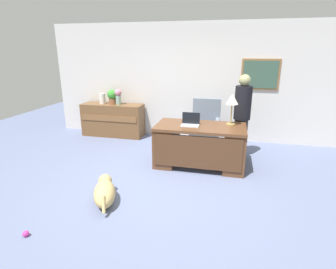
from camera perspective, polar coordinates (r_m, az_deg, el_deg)
The scene contains 13 objects.
ground_plane at distance 4.45m, azimuth -0.30°, elevation -10.45°, with size 12.00×12.00×0.00m, color slate.
back_wall at distance 6.52m, azimuth 5.31°, elevation 10.97°, with size 7.00×0.16×2.70m.
desk at distance 4.98m, azimuth 6.71°, elevation -2.17°, with size 1.61×0.83×0.78m.
credenza at distance 6.92m, azimuth -11.55°, elevation 3.05°, with size 1.52×0.50×0.80m.
armchair at distance 5.93m, azimuth 7.89°, elevation 1.65°, with size 0.60×0.59×1.08m.
person_standing at distance 5.46m, azimuth 15.36°, elevation 3.80°, with size 0.32×0.32×1.65m.
dog_lying at distance 4.01m, azimuth -13.26°, elevation -11.73°, with size 0.53×0.76×0.30m.
laptop at distance 4.88m, azimuth 4.78°, elevation 2.60°, with size 0.32×0.22×0.22m.
desk_lamp at distance 4.94m, azimuth 13.43°, elevation 6.90°, with size 0.22×0.22×0.56m.
vase_with_flowers at distance 6.72m, azimuth -10.50°, elevation 8.04°, with size 0.17×0.17×0.38m.
vase_empty at distance 6.92m, azimuth -13.71°, elevation 7.40°, with size 0.15×0.15×0.26m, color silver.
potted_plant at distance 6.79m, azimuth -11.69°, elevation 7.96°, with size 0.24×0.24×0.36m.
dog_toy_ball at distance 3.73m, azimuth -27.88°, elevation -18.07°, with size 0.07×0.07×0.07m, color #D8338C.
Camera 1 is at (0.93, -3.82, 2.08)m, focal length 28.81 mm.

